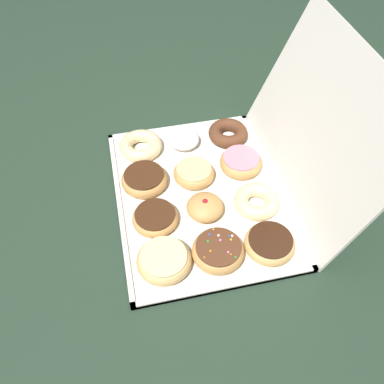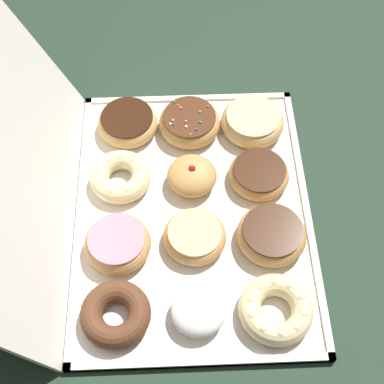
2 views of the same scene
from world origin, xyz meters
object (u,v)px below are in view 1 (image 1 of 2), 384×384
(jelly_filled_donut_6, at_px, (207,207))
(sprinkle_donut_7, at_px, (217,251))
(chocolate_frosted_donut_2, at_px, (155,218))
(chocolate_frosted_donut_11, at_px, (270,243))
(powdered_filled_donut_4, at_px, (183,139))
(pink_frosted_donut_9, at_px, (241,162))
(glazed_ring_donut_3, at_px, (164,260))
(chocolate_cake_ring_donut_8, at_px, (228,133))
(glazed_ring_donut_5, at_px, (194,173))
(cruller_donut_10, at_px, (257,201))
(cruller_donut_0, at_px, (141,145))
(donut_box, at_px, (199,195))
(chocolate_frosted_donut_1, at_px, (144,179))

(jelly_filled_donut_6, xyz_separation_m, sprinkle_donut_7, (0.13, -0.01, -0.00))
(chocolate_frosted_donut_2, height_order, chocolate_frosted_donut_11, chocolate_frosted_donut_11)
(powdered_filled_donut_4, xyz_separation_m, pink_frosted_donut_9, (0.12, 0.13, 0.00))
(glazed_ring_donut_3, bearing_deg, chocolate_cake_ring_donut_8, 146.16)
(glazed_ring_donut_5, relative_size, chocolate_cake_ring_donut_8, 0.96)
(glazed_ring_donut_3, height_order, sprinkle_donut_7, sprinkle_donut_7)
(sprinkle_donut_7, height_order, chocolate_frosted_donut_11, sprinkle_donut_7)
(glazed_ring_donut_3, xyz_separation_m, chocolate_cake_ring_donut_8, (-0.38, 0.25, -0.00))
(chocolate_frosted_donut_2, xyz_separation_m, cruller_donut_10, (0.00, 0.25, 0.00))
(cruller_donut_0, height_order, chocolate_cake_ring_donut_8, cruller_donut_0)
(glazed_ring_donut_3, relative_size, jelly_filled_donut_6, 1.36)
(donut_box, xyz_separation_m, pink_frosted_donut_9, (-0.07, 0.13, 0.03))
(chocolate_frosted_donut_2, height_order, glazed_ring_donut_3, glazed_ring_donut_3)
(chocolate_frosted_donut_2, distance_m, cruller_donut_10, 0.25)
(pink_frosted_donut_9, distance_m, chocolate_frosted_donut_11, 0.26)
(powdered_filled_donut_4, bearing_deg, donut_box, 0.50)
(glazed_ring_donut_3, bearing_deg, jelly_filled_donut_6, 134.24)
(powdered_filled_donut_4, height_order, sprinkle_donut_7, sprinkle_donut_7)
(donut_box, height_order, chocolate_frosted_donut_2, chocolate_frosted_donut_2)
(powdered_filled_donut_4, distance_m, chocolate_cake_ring_donut_8, 0.13)
(glazed_ring_donut_5, bearing_deg, jelly_filled_donut_6, 2.26)
(chocolate_frosted_donut_1, distance_m, chocolate_frosted_donut_2, 0.13)
(pink_frosted_donut_9, xyz_separation_m, chocolate_frosted_donut_11, (0.26, -0.01, -0.00))
(chocolate_frosted_donut_2, bearing_deg, glazed_ring_donut_3, 0.14)
(cruller_donut_10, distance_m, chocolate_frosted_donut_11, 0.13)
(donut_box, height_order, chocolate_cake_ring_donut_8, chocolate_cake_ring_donut_8)
(donut_box, relative_size, powdered_filled_donut_4, 6.20)
(glazed_ring_donut_5, bearing_deg, sprinkle_donut_7, -0.32)
(chocolate_frosted_donut_1, distance_m, glazed_ring_donut_3, 0.25)
(donut_box, bearing_deg, chocolate_cake_ring_donut_8, 145.76)
(glazed_ring_donut_5, bearing_deg, chocolate_cake_ring_donut_8, 135.35)
(glazed_ring_donut_5, xyz_separation_m, chocolate_frosted_donut_11, (0.25, 0.12, 0.00))
(chocolate_frosted_donut_2, relative_size, sprinkle_donut_7, 0.93)
(donut_box, distance_m, chocolate_cake_ring_donut_8, 0.23)
(donut_box, distance_m, cruller_donut_0, 0.23)
(donut_box, distance_m, pink_frosted_donut_9, 0.15)
(chocolate_frosted_donut_1, bearing_deg, chocolate_frosted_donut_2, 3.76)
(chocolate_frosted_donut_2, xyz_separation_m, glazed_ring_donut_3, (0.12, 0.00, 0.00))
(chocolate_frosted_donut_11, bearing_deg, glazed_ring_donut_3, -91.81)
(chocolate_frosted_donut_2, height_order, chocolate_cake_ring_donut_8, chocolate_cake_ring_donut_8)
(donut_box, relative_size, chocolate_frosted_donut_2, 4.90)
(chocolate_frosted_donut_2, xyz_separation_m, sprinkle_donut_7, (0.12, 0.12, 0.00))
(chocolate_frosted_donut_2, bearing_deg, cruller_donut_0, -179.93)
(jelly_filled_donut_6, bearing_deg, donut_box, -176.13)
(powdered_filled_donut_4, bearing_deg, jelly_filled_donut_6, 1.33)
(glazed_ring_donut_3, height_order, cruller_donut_10, glazed_ring_donut_3)
(cruller_donut_0, height_order, sprinkle_donut_7, sprinkle_donut_7)
(pink_frosted_donut_9, height_order, chocolate_frosted_donut_11, pink_frosted_donut_9)
(chocolate_cake_ring_donut_8, bearing_deg, cruller_donut_10, 0.06)
(glazed_ring_donut_3, bearing_deg, sprinkle_donut_7, 88.96)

